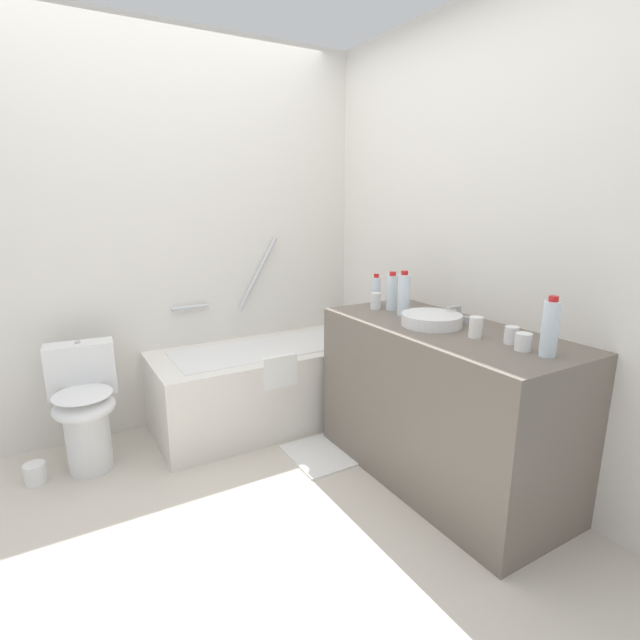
# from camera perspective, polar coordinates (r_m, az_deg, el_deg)

# --- Properties ---
(ground_plane) EXTENTS (3.91, 3.91, 0.00)m
(ground_plane) POSITION_cam_1_polar(r_m,az_deg,el_deg) (2.57, -11.50, -21.73)
(ground_plane) COLOR beige
(wall_back_tiled) EXTENTS (3.31, 0.10, 2.53)m
(wall_back_tiled) POSITION_cam_1_polar(r_m,az_deg,el_deg) (3.29, -19.68, 9.26)
(wall_back_tiled) COLOR silver
(wall_back_tiled) RESTS_ON ground_plane
(wall_right_mirror) EXTENTS (0.10, 2.74, 2.53)m
(wall_right_mirror) POSITION_cam_1_polar(r_m,az_deg,el_deg) (2.93, 16.52, 9.01)
(wall_right_mirror) COLOR silver
(wall_right_mirror) RESTS_ON ground_plane
(bathtub) EXTENTS (1.50, 0.68, 1.24)m
(bathtub) POSITION_cam_1_polar(r_m,az_deg,el_deg) (3.32, -6.20, -7.35)
(bathtub) COLOR silver
(bathtub) RESTS_ON ground_plane
(toilet) EXTENTS (0.38, 0.50, 0.71)m
(toilet) POSITION_cam_1_polar(r_m,az_deg,el_deg) (3.04, -26.17, -9.16)
(toilet) COLOR white
(toilet) RESTS_ON ground_plane
(vanity_counter) EXTENTS (0.63, 1.40, 0.86)m
(vanity_counter) POSITION_cam_1_polar(r_m,az_deg,el_deg) (2.69, 14.13, -9.70)
(vanity_counter) COLOR #6B6056
(vanity_counter) RESTS_ON ground_plane
(sink_basin) EXTENTS (0.31, 0.31, 0.06)m
(sink_basin) POSITION_cam_1_polar(r_m,az_deg,el_deg) (2.56, 13.10, 0.04)
(sink_basin) COLOR white
(sink_basin) RESTS_ON vanity_counter
(sink_faucet) EXTENTS (0.11, 0.15, 0.09)m
(sink_faucet) POSITION_cam_1_polar(r_m,az_deg,el_deg) (2.69, 16.02, 0.65)
(sink_faucet) COLOR #B1B1B6
(sink_faucet) RESTS_ON vanity_counter
(water_bottle_0) EXTENTS (0.07, 0.07, 0.26)m
(water_bottle_0) POSITION_cam_1_polar(r_m,az_deg,el_deg) (2.20, 25.66, -0.88)
(water_bottle_0) COLOR silver
(water_bottle_0) RESTS_ON vanity_counter
(water_bottle_1) EXTENTS (0.07, 0.07, 0.25)m
(water_bottle_1) POSITION_cam_1_polar(r_m,az_deg,el_deg) (2.74, 9.92, 3.00)
(water_bottle_1) COLOR silver
(water_bottle_1) RESTS_ON vanity_counter
(water_bottle_2) EXTENTS (0.07, 0.07, 0.23)m
(water_bottle_2) POSITION_cam_1_polar(r_m,az_deg,el_deg) (2.88, 8.57, 3.30)
(water_bottle_2) COLOR silver
(water_bottle_2) RESTS_ON vanity_counter
(water_bottle_3) EXTENTS (0.06, 0.06, 0.20)m
(water_bottle_3) POSITION_cam_1_polar(r_m,az_deg,el_deg) (2.98, 6.67, 3.44)
(water_bottle_3) COLOR silver
(water_bottle_3) RESTS_ON vanity_counter
(drinking_glass_0) EXTENTS (0.06, 0.06, 0.10)m
(drinking_glass_0) POSITION_cam_1_polar(r_m,az_deg,el_deg) (2.39, 18.02, -0.81)
(drinking_glass_0) COLOR white
(drinking_glass_0) RESTS_ON vanity_counter
(drinking_glass_1) EXTENTS (0.06, 0.06, 0.08)m
(drinking_glass_1) POSITION_cam_1_polar(r_m,az_deg,el_deg) (2.34, 21.79, -1.69)
(drinking_glass_1) COLOR white
(drinking_glass_1) RESTS_ON vanity_counter
(drinking_glass_2) EXTENTS (0.06, 0.06, 0.10)m
(drinking_glass_2) POSITION_cam_1_polar(r_m,az_deg,el_deg) (2.89, 6.64, 2.27)
(drinking_glass_2) COLOR white
(drinking_glass_2) RESTS_ON vanity_counter
(drinking_glass_3) EXTENTS (0.07, 0.07, 0.08)m
(drinking_glass_3) POSITION_cam_1_polar(r_m,az_deg,el_deg) (2.26, 23.01, -2.41)
(drinking_glass_3) COLOR white
(drinking_glass_3) RESTS_ON vanity_counter
(bath_mat) EXTENTS (0.54, 0.43, 0.01)m
(bath_mat) POSITION_cam_1_polar(r_m,az_deg,el_deg) (3.04, 1.67, -15.23)
(bath_mat) COLOR white
(bath_mat) RESTS_ON ground_plane
(toilet_paper_roll) EXTENTS (0.11, 0.11, 0.11)m
(toilet_paper_roll) POSITION_cam_1_polar(r_m,az_deg,el_deg) (3.13, -30.74, -15.38)
(toilet_paper_roll) COLOR white
(toilet_paper_roll) RESTS_ON ground_plane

